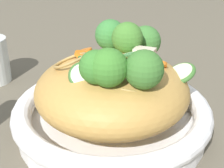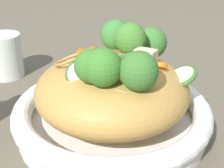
% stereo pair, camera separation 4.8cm
% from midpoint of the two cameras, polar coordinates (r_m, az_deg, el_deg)
% --- Properties ---
extents(ground_plane, '(3.00, 3.00, 0.00)m').
position_cam_midpoint_polar(ground_plane, '(0.52, 2.67, -7.83)').
color(ground_plane, brown).
extents(serving_bowl, '(0.30, 0.30, 0.05)m').
position_cam_midpoint_polar(serving_bowl, '(0.50, 2.73, -5.45)').
color(serving_bowl, white).
rests_on(serving_bowl, ground_plane).
extents(noodle_heap, '(0.23, 0.23, 0.11)m').
position_cam_midpoint_polar(noodle_heap, '(0.48, 2.83, -1.08)').
color(noodle_heap, '#B88943').
rests_on(noodle_heap, serving_bowl).
extents(broccoli_florets, '(0.17, 0.22, 0.08)m').
position_cam_midpoint_polar(broccoli_florets, '(0.47, 5.21, 5.58)').
color(broccoli_florets, '#8DAC6D').
rests_on(broccoli_florets, serving_bowl).
extents(carrot_coins, '(0.16, 0.07, 0.02)m').
position_cam_midpoint_polar(carrot_coins, '(0.49, 1.89, 4.78)').
color(carrot_coins, orange).
rests_on(carrot_coins, serving_bowl).
extents(zucchini_slices, '(0.17, 0.16, 0.05)m').
position_cam_midpoint_polar(zucchini_slices, '(0.46, 5.98, 2.97)').
color(zucchini_slices, beige).
rests_on(zucchini_slices, serving_bowl).
extents(chicken_chunks, '(0.08, 0.10, 0.03)m').
position_cam_midpoint_polar(chicken_chunks, '(0.50, 7.37, 5.12)').
color(chicken_chunks, beige).
rests_on(chicken_chunks, serving_bowl).
extents(drinking_glass, '(0.07, 0.07, 0.09)m').
position_cam_midpoint_polar(drinking_glass, '(0.70, -16.16, 4.68)').
color(drinking_glass, silver).
rests_on(drinking_glass, ground_plane).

